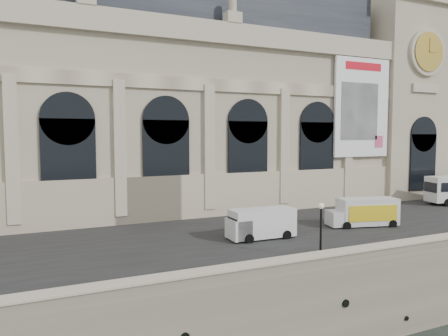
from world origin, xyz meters
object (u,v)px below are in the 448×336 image
at_px(van_c, 261,223).
at_px(box_truck, 364,212).
at_px(van_b, 258,224).
at_px(lamp_right, 321,232).

relative_size(van_c, box_truck, 0.75).
xyz_separation_m(van_b, box_truck, (12.53, 0.13, 0.06)).
height_order(van_b, lamp_right, lamp_right).
height_order(van_c, lamp_right, lamp_right).
distance_m(van_b, van_c, 1.26).
xyz_separation_m(van_c, box_truck, (11.74, -0.83, 0.24)).
relative_size(box_truck, lamp_right, 1.74).
relative_size(van_b, box_truck, 0.83).
bearing_deg(box_truck, van_c, 175.94).
height_order(van_b, box_truck, box_truck).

